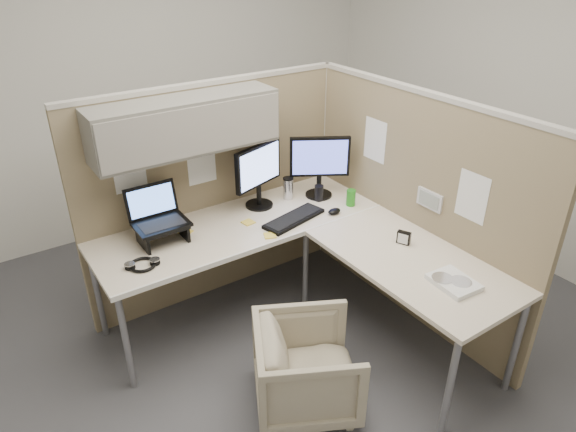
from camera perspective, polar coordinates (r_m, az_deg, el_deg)
ground at (r=3.62m, az=0.94°, el=-13.95°), size 4.50×4.50×0.00m
partition_back at (r=3.56m, az=-9.53°, el=5.81°), size 2.00×0.36×1.63m
partition_right at (r=3.63m, az=13.40°, el=0.95°), size 0.07×2.03×1.63m
desk at (r=3.35m, az=1.54°, el=-3.17°), size 2.00×1.98×0.73m
office_chair at (r=3.06m, az=2.14°, el=-16.10°), size 0.74×0.76×0.59m
monitor_left at (r=3.63m, az=-3.31°, el=5.01°), size 0.43×0.20×0.47m
monitor_right at (r=3.79m, az=3.54°, el=6.02°), size 0.40×0.26×0.47m
laptop_station at (r=3.35m, az=-14.09°, el=-0.59°), size 0.33×0.29×0.35m
keyboard at (r=3.54m, az=0.66°, el=-0.30°), size 0.50×0.26×0.02m
mouse at (r=3.64m, az=5.16°, el=0.52°), size 0.11×0.08×0.04m
travel_mug at (r=3.81m, az=0.02°, el=3.12°), size 0.08×0.08×0.17m
soda_can_green at (r=3.75m, az=7.00°, el=2.03°), size 0.07×0.07×0.12m
soda_can_silver at (r=3.80m, az=3.45°, el=2.58°), size 0.07×0.07×0.12m
sticky_note_c at (r=3.47m, az=-11.31°, el=-1.72°), size 0.10×0.10×0.01m
sticky_note_b at (r=3.36m, az=-2.02°, el=-2.18°), size 0.10×0.10×0.01m
sticky_note_d at (r=3.52m, az=-4.45°, el=-0.70°), size 0.09×0.09×0.01m
headphones at (r=3.17m, az=-15.85°, el=-5.19°), size 0.20×0.20×0.03m
paper_stack at (r=3.04m, az=17.94°, el=-7.02°), size 0.22×0.27×0.03m
desk_clock at (r=3.34m, az=12.73°, el=-2.37°), size 0.07×0.09×0.08m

